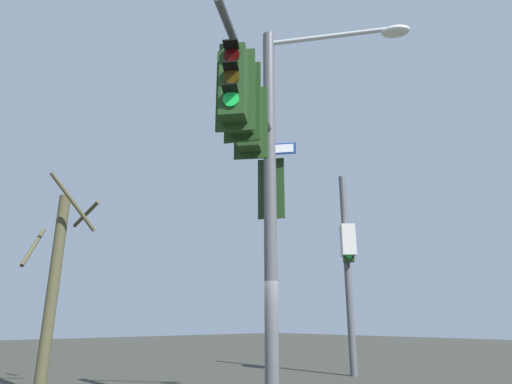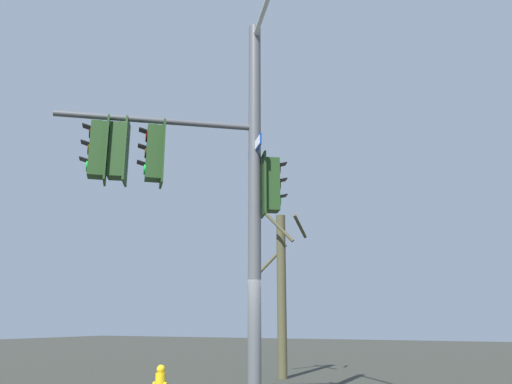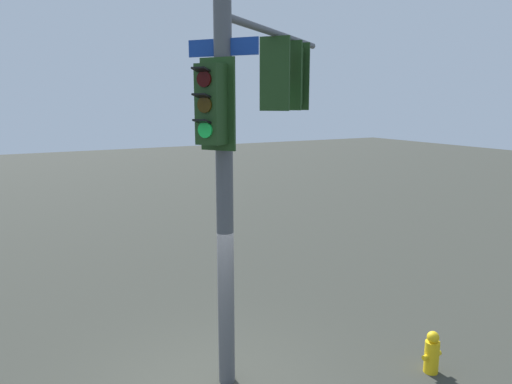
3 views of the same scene
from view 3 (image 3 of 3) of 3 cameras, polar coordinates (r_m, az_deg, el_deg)
The scene contains 2 objects.
main_signal_pole_assembly at distance 7.85m, azimuth -1.23°, elevation 12.62°, with size 5.22×3.06×8.06m.
fire_hydrant at distance 8.74m, azimuth 20.66°, elevation -17.90°, with size 0.38×0.24×0.73m.
Camera 3 is at (-2.52, -6.03, 4.45)m, focal length 32.80 mm.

